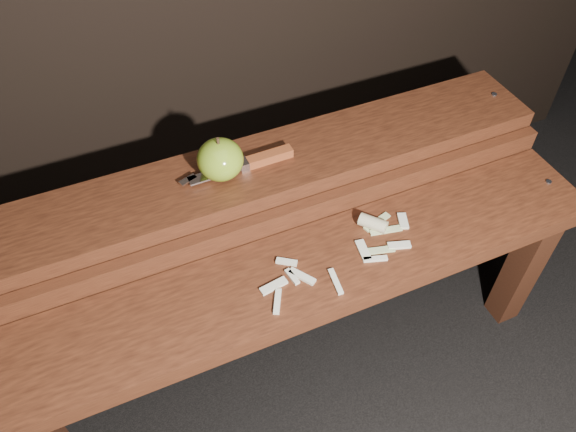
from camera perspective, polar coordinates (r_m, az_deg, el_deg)
name	(u,v)px	position (r m, az deg, el deg)	size (l,w,h in m)	color
ground	(298,354)	(1.43, 1.00, -13.84)	(60.00, 60.00, 0.00)	black
bench_front_tier	(313,292)	(1.10, 2.56, -7.68)	(1.20, 0.20, 0.42)	#36190D
bench_rear_tier	(268,193)	(1.18, -2.06, 2.31)	(1.20, 0.21, 0.50)	#36190D
apple	(220,160)	(1.08, -6.91, 5.72)	(0.09, 0.09, 0.09)	olive
knife	(256,161)	(1.12, -3.31, 5.59)	(0.23, 0.03, 0.02)	brown
apple_scraps	(358,242)	(1.09, 7.08, -2.64)	(0.34, 0.15, 0.03)	beige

